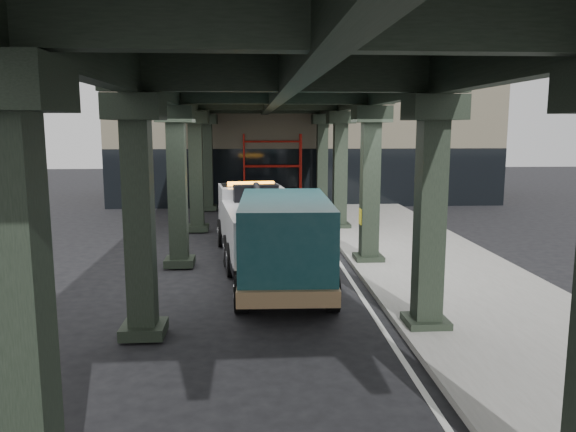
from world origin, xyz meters
name	(u,v)px	position (x,y,z in m)	size (l,w,h in m)	color
ground	(292,282)	(0.00, 0.00, 0.00)	(90.00, 90.00, 0.00)	black
sidewalk	(426,261)	(4.50, 2.00, 0.07)	(5.00, 40.00, 0.15)	gray
lane_stripe	(340,264)	(1.70, 2.00, 0.01)	(0.12, 38.00, 0.01)	silver
viaduct	(274,90)	(-0.40, 2.00, 5.46)	(7.40, 32.00, 6.40)	black
building	(301,133)	(2.00, 20.00, 4.00)	(22.00, 10.00, 8.00)	#C6B793
scaffolding	(272,170)	(0.00, 14.64, 2.11)	(3.08, 0.88, 4.00)	#AD150D
tow_truck	(257,222)	(-0.95, 2.98, 1.25)	(3.03, 7.99, 2.56)	black
towed_van	(284,240)	(-0.25, -0.58, 1.35)	(2.66, 6.28, 2.52)	#123E42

